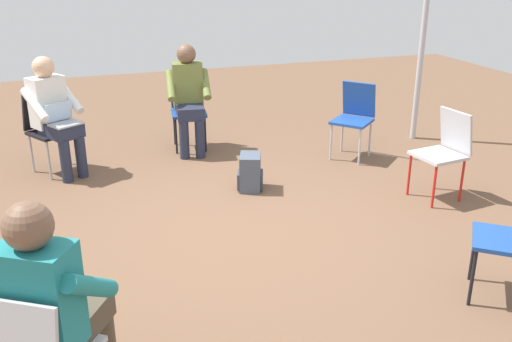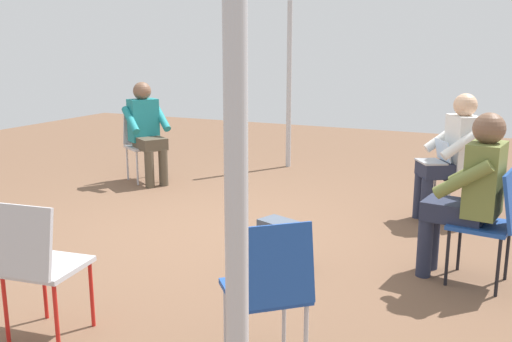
% 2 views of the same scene
% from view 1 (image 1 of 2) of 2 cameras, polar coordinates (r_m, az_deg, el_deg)
% --- Properties ---
extents(ground_plane, '(14.00, 14.00, 0.00)m').
position_cam_1_polar(ground_plane, '(4.88, -2.03, -5.97)').
color(ground_plane, brown).
extents(chair_southwest, '(0.57, 0.56, 0.85)m').
position_cam_1_polar(chair_southwest, '(6.43, -20.13, 4.25)').
color(chair_southwest, black).
rests_on(chair_southwest, ground).
extents(chair_north, '(0.45, 0.48, 0.85)m').
position_cam_1_polar(chair_north, '(5.64, 18.35, 2.18)').
color(chair_north, '#B7B7BC').
rests_on(chair_north, ground).
extents(chair_northwest, '(0.58, 0.59, 0.85)m').
position_cam_1_polar(chair_northwest, '(6.57, 9.82, 5.57)').
color(chair_northwest, '#1E4799').
rests_on(chair_northwest, ground).
extents(chair_west, '(0.49, 0.45, 0.85)m').
position_cam_1_polar(chair_west, '(6.87, -6.81, 6.42)').
color(chair_west, '#1E4799').
rests_on(chair_west, ground).
extents(person_with_laptop, '(0.64, 0.62, 1.24)m').
position_cam_1_polar(person_with_laptop, '(6.24, -19.56, 5.71)').
color(person_with_laptop, '#23283D').
rests_on(person_with_laptop, ground).
extents(person_in_olive, '(0.55, 0.54, 1.24)m').
position_cam_1_polar(person_in_olive, '(6.66, -6.76, 7.71)').
color(person_in_olive, '#23283D').
rests_on(person_in_olive, ground).
extents(person_in_teal, '(0.63, 0.63, 1.24)m').
position_cam_1_polar(person_in_teal, '(2.91, -19.63, -12.08)').
color(person_in_teal, '#4C4233').
rests_on(person_in_teal, ground).
extents(backpack_near_laptop_user, '(0.33, 0.30, 0.36)m').
position_cam_1_polar(backpack_near_laptop_user, '(5.65, -0.58, -0.32)').
color(backpack_near_laptop_user, '#475160').
rests_on(backpack_near_laptop_user, ground).
extents(tent_pole_far, '(0.07, 0.07, 2.42)m').
position_cam_1_polar(tent_pole_far, '(7.27, 16.31, 12.30)').
color(tent_pole_far, '#B2B2B7').
rests_on(tent_pole_far, ground).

